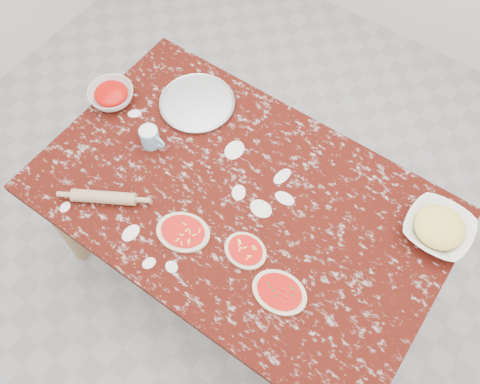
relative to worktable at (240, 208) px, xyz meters
name	(u,v)px	position (x,y,z in m)	size (l,w,h in m)	color
ground	(240,267)	(0.00, 0.00, -0.67)	(4.00, 4.00, 0.00)	gray
worktable	(240,208)	(0.00, 0.00, 0.00)	(1.60, 1.00, 0.75)	#340B06
pizza_tray	(197,104)	(-0.42, 0.27, 0.09)	(0.32, 0.32, 0.01)	#B2B2B7
sauce_bowl	(112,95)	(-0.74, 0.08, 0.11)	(0.20, 0.20, 0.06)	white
cheese_bowl	(438,229)	(0.69, 0.31, 0.11)	(0.25, 0.25, 0.06)	white
flour_mug	(150,137)	(-0.45, 0.00, 0.13)	(0.12, 0.08, 0.09)	#82BBDC
pizza_left	(183,232)	(-0.09, -0.25, 0.09)	(0.24, 0.21, 0.02)	beige
pizza_mid	(245,251)	(0.15, -0.17, 0.09)	(0.17, 0.15, 0.02)	beige
pizza_right	(279,292)	(0.34, -0.23, 0.09)	(0.22, 0.17, 0.02)	beige
rolling_pin	(104,197)	(-0.43, -0.31, 0.11)	(0.05, 0.05, 0.25)	tan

